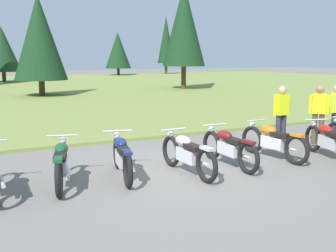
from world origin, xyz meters
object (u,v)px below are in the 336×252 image
motorcycle_silver (187,153)px  rider_with_back_turned (336,110)px  rider_in_hivis_vest (281,112)px  motorcycle_red (329,140)px  motorcycle_british_green (61,163)px  motorcycle_orange (273,141)px  motorcycle_navy (122,156)px  rider_near_row_end (319,111)px  motorcycle_maroon (229,147)px

motorcycle_silver → rider_with_back_turned: (5.37, 0.88, 0.51)m
rider_in_hivis_vest → rider_with_back_turned: bearing=-8.5°
motorcycle_red → motorcycle_british_green: bearing=172.9°
motorcycle_orange → motorcycle_navy: bearing=177.2°
motorcycle_british_green → rider_with_back_turned: bearing=3.4°
rider_in_hivis_vest → motorcycle_navy: bearing=-171.2°
rider_with_back_turned → rider_near_row_end: bearing=-179.2°
motorcycle_navy → motorcycle_orange: size_ratio=0.99×
rider_with_back_turned → rider_near_row_end: size_ratio=1.00×
motorcycle_silver → motorcycle_maroon: same height
motorcycle_silver → motorcycle_navy: bearing=163.6°
motorcycle_silver → motorcycle_maroon: bearing=5.7°
motorcycle_british_green → motorcycle_maroon: 3.67m
motorcycle_british_green → motorcycle_orange: same height
motorcycle_maroon → rider_near_row_end: 3.68m
rider_in_hivis_vest → rider_near_row_end: 1.14m
motorcycle_silver → rider_near_row_end: bearing=10.5°
motorcycle_red → rider_near_row_end: (0.96, 1.24, 0.51)m
rider_in_hivis_vest → motorcycle_orange: bearing=-139.3°
rider_near_row_end → motorcycle_maroon: bearing=-168.0°
motorcycle_orange → rider_with_back_turned: 3.00m
rider_near_row_end → motorcycle_orange: bearing=-163.1°
motorcycle_maroon → rider_with_back_turned: bearing=10.3°
motorcycle_maroon → rider_in_hivis_vest: (2.46, 1.03, 0.51)m
motorcycle_british_green → motorcycle_red: (6.25, -0.78, 0.00)m
motorcycle_silver → rider_near_row_end: size_ratio=1.26×
motorcycle_navy → motorcycle_orange: bearing=-2.8°
motorcycle_silver → motorcycle_red: size_ratio=1.03×
rider_in_hivis_vest → rider_near_row_end: size_ratio=1.00×
motorcycle_british_green → motorcycle_navy: same height
motorcycle_navy → rider_near_row_end: size_ratio=1.24×
motorcycle_british_green → rider_in_hivis_vest: (6.11, 0.74, 0.51)m
motorcycle_silver → rider_with_back_turned: bearing=9.3°
motorcycle_maroon → motorcycle_orange: 1.36m
motorcycle_navy → rider_near_row_end: bearing=4.6°
motorcycle_red → rider_in_hivis_vest: 1.61m
motorcycle_red → rider_with_back_turned: rider_with_back_turned is taller
motorcycle_red → motorcycle_maroon: bearing=169.5°
rider_with_back_turned → rider_in_hivis_vest: bearing=171.5°
motorcycle_red → motorcycle_navy: bearing=171.5°
motorcycle_maroon → rider_in_hivis_vest: 2.71m
motorcycle_red → rider_near_row_end: 1.65m
motorcycle_navy → motorcycle_maroon: same height
motorcycle_silver → motorcycle_red: (3.73, -0.37, 0.00)m
motorcycle_navy → motorcycle_red: bearing=-8.5°
motorcycle_orange → rider_in_hivis_vest: (1.10, 0.95, 0.51)m
motorcycle_british_green → rider_near_row_end: size_ratio=1.23×
motorcycle_orange → rider_with_back_turned: rider_with_back_turned is taller
motorcycle_red → rider_near_row_end: bearing=52.2°
motorcycle_navy → motorcycle_red: 5.09m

